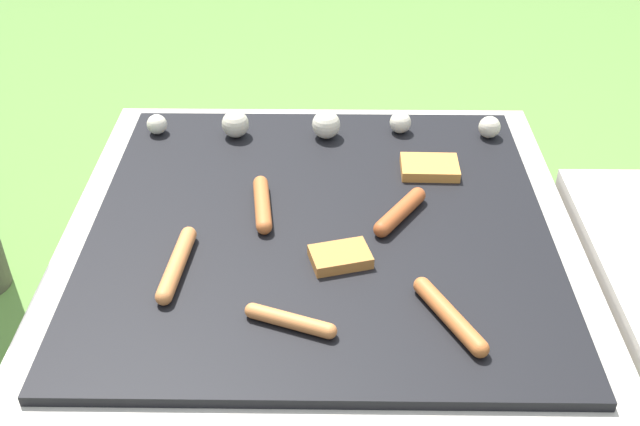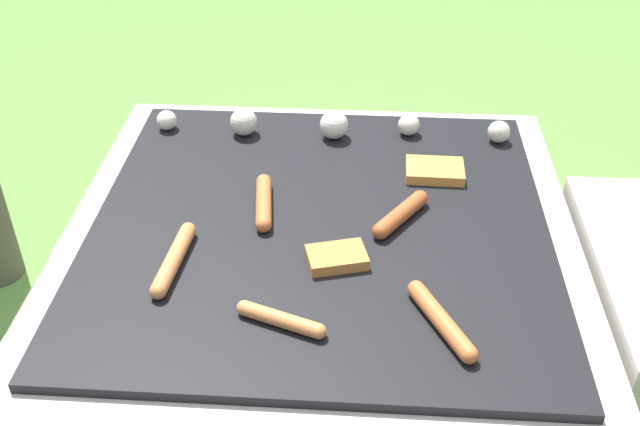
{
  "view_description": "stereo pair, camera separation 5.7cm",
  "coord_description": "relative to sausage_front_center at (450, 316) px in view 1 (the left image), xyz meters",
  "views": [
    {
      "loc": [
        0.01,
        -1.06,
        1.19
      ],
      "look_at": [
        0.0,
        0.0,
        0.42
      ],
      "focal_mm": 42.0,
      "sensor_mm": 36.0,
      "label": 1
    },
    {
      "loc": [
        0.07,
        -1.06,
        1.19
      ],
      "look_at": [
        0.0,
        0.0,
        0.42
      ],
      "focal_mm": 42.0,
      "sensor_mm": 36.0,
      "label": 2
    }
  ],
  "objects": [
    {
      "name": "ground_plane",
      "position": [
        -0.2,
        0.25,
        -0.42
      ],
      "size": [
        14.0,
        14.0,
        0.0
      ],
      "primitive_type": "plane",
      "color": "#567F38"
    },
    {
      "name": "grill",
      "position": [
        -0.2,
        0.25,
        -0.22
      ],
      "size": [
        0.91,
        0.91,
        0.4
      ],
      "color": "#B2AA9E",
      "rests_on": "ground_plane"
    },
    {
      "name": "sausage_back_left",
      "position": [
        -0.43,
        0.11,
        -0.0
      ],
      "size": [
        0.04,
        0.18,
        0.03
      ],
      "color": "#C6753D",
      "rests_on": "grill"
    },
    {
      "name": "sausage_mid_left",
      "position": [
        -0.3,
        0.28,
        0.0
      ],
      "size": [
        0.04,
        0.16,
        0.03
      ],
      "color": "#B7602D",
      "rests_on": "grill"
    },
    {
      "name": "sausage_back_right",
      "position": [
        -0.05,
        0.26,
        0.0
      ],
      "size": [
        0.1,
        0.13,
        0.03
      ],
      "color": "#A34C23",
      "rests_on": "grill"
    },
    {
      "name": "sausage_front_center",
      "position": [
        0.0,
        0.0,
        0.0
      ],
      "size": [
        0.1,
        0.16,
        0.03
      ],
      "color": "#B7602D",
      "rests_on": "grill"
    },
    {
      "name": "sausage_back_center",
      "position": [
        -0.24,
        -0.01,
        -0.0
      ],
      "size": [
        0.14,
        0.07,
        0.02
      ],
      "color": "#C6753D",
      "rests_on": "grill"
    },
    {
      "name": "bread_slice_left",
      "position": [
        0.02,
        0.42,
        -0.0
      ],
      "size": [
        0.11,
        0.08,
        0.02
      ],
      "color": "#D18438",
      "rests_on": "grill"
    },
    {
      "name": "bread_slice_center",
      "position": [
        -0.16,
        0.14,
        -0.0
      ],
      "size": [
        0.11,
        0.09,
        0.02
      ],
      "color": "#B27033",
      "rests_on": "grill"
    },
    {
      "name": "mushroom_row",
      "position": [
        -0.21,
        0.56,
        0.01
      ],
      "size": [
        0.74,
        0.07,
        0.06
      ],
      "color": "beige",
      "rests_on": "grill"
    }
  ]
}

